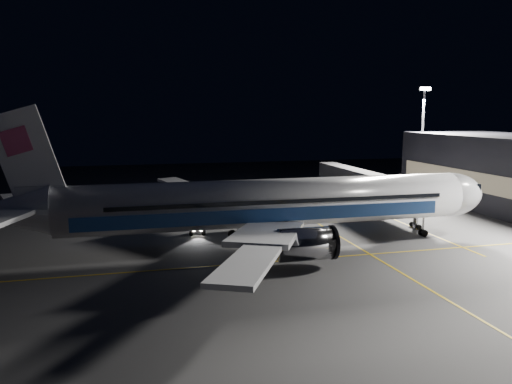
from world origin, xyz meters
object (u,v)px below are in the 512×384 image
at_px(safety_cone_b, 281,235).
at_px(safety_cone_c, 193,222).
at_px(floodlight_mast_north, 422,130).
at_px(safety_cone_a, 299,232).
at_px(airliner, 261,204).
at_px(jet_bridge, 370,182).
at_px(baggage_tug, 197,229).

relative_size(safety_cone_b, safety_cone_c, 0.93).
distance_m(floodlight_mast_north, safety_cone_a, 45.52).
bearing_deg(safety_cone_b, airliner, -132.38).
bearing_deg(safety_cone_c, floodlight_mast_north, 20.73).
height_order(airliner, safety_cone_a, airliner).
bearing_deg(safety_cone_b, safety_cone_a, 19.32).
height_order(airliner, safety_cone_b, airliner).
height_order(airliner, jet_bridge, airliner).
xyz_separation_m(jet_bridge, safety_cone_c, (-29.53, -4.06, -4.24)).
bearing_deg(safety_cone_c, baggage_tug, -91.23).
distance_m(floodlight_mast_north, safety_cone_c, 52.22).
relative_size(safety_cone_a, safety_cone_c, 0.78).
bearing_deg(safety_cone_b, safety_cone_c, 135.30).
bearing_deg(airliner, safety_cone_b, 47.62).
bearing_deg(safety_cone_c, safety_cone_b, -44.70).
bearing_deg(jet_bridge, safety_cone_c, -172.18).
xyz_separation_m(floodlight_mast_north, baggage_tug, (-47.66, -23.99, -11.66)).
bearing_deg(safety_cone_b, baggage_tug, 158.67).
relative_size(jet_bridge, safety_cone_c, 50.54).
height_order(jet_bridge, floodlight_mast_north, floodlight_mast_north).
distance_m(jet_bridge, baggage_tug, 31.56).
relative_size(airliner, safety_cone_c, 90.32).
height_order(jet_bridge, baggage_tug, jet_bridge).
bearing_deg(baggage_tug, airliner, -44.22).
bearing_deg(airliner, jet_bridge, 38.04).
xyz_separation_m(jet_bridge, baggage_tug, (-29.66, -10.06, -3.87)).
bearing_deg(floodlight_mast_north, jet_bridge, -142.26).
xyz_separation_m(airliner, baggage_tug, (-6.58, 8.00, -4.45)).
xyz_separation_m(baggage_tug, safety_cone_b, (10.23, -4.00, -0.40)).
bearing_deg(safety_cone_a, baggage_tug, 167.06).
xyz_separation_m(floodlight_mast_north, safety_cone_a, (-34.59, -26.99, -12.10)).
distance_m(airliner, baggage_tug, 11.27).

